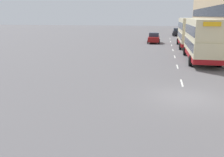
{
  "coord_description": "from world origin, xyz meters",
  "views": [
    {
      "loc": [
        -1.48,
        -14.39,
        4.59
      ],
      "look_at": [
        -7.4,
        15.02,
        -2.94
      ],
      "focal_mm": 40.0,
      "sensor_mm": 36.0,
      "label": 1
    }
  ],
  "objects_px": {
    "double_decker_bus_ahead": "(189,32)",
    "car_0": "(154,38)",
    "double_decker_bus_near": "(201,39)",
    "car_1": "(177,32)"
  },
  "relations": [
    {
      "from": "double_decker_bus_near",
      "to": "car_1",
      "type": "distance_m",
      "value": 34.86
    },
    {
      "from": "double_decker_bus_ahead",
      "to": "car_0",
      "type": "distance_m",
      "value": 7.48
    },
    {
      "from": "car_0",
      "to": "car_1",
      "type": "bearing_deg",
      "value": -105.19
    },
    {
      "from": "double_decker_bus_near",
      "to": "car_0",
      "type": "relative_size",
      "value": 2.45
    },
    {
      "from": "double_decker_bus_near",
      "to": "double_decker_bus_ahead",
      "type": "relative_size",
      "value": 1.02
    },
    {
      "from": "double_decker_bus_ahead",
      "to": "car_0",
      "type": "relative_size",
      "value": 2.41
    },
    {
      "from": "double_decker_bus_near",
      "to": "car_0",
      "type": "xyz_separation_m",
      "value": [
        -5.46,
        17.11,
        -1.41
      ]
    },
    {
      "from": "double_decker_bus_ahead",
      "to": "car_1",
      "type": "relative_size",
      "value": 2.25
    },
    {
      "from": "double_decker_bus_near",
      "to": "car_1",
      "type": "bearing_deg",
      "value": 91.07
    },
    {
      "from": "car_0",
      "to": "double_decker_bus_near",
      "type": "bearing_deg",
      "value": 107.69
    }
  ]
}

